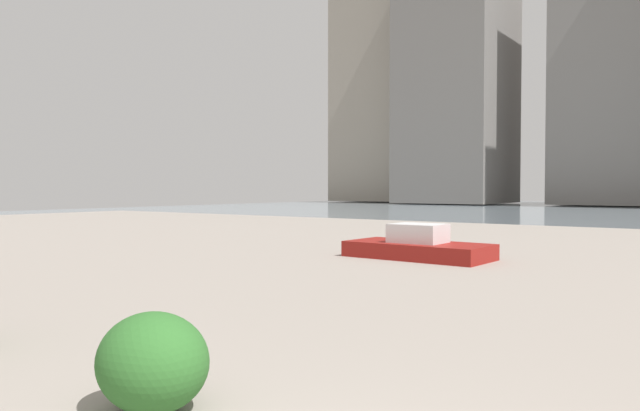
% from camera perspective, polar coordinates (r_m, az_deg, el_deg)
% --- Properties ---
extents(building_slab, '(14.41, 13.49, 28.65)m').
position_cam_1_polar(building_slab, '(70.02, 28.08, 11.04)').
color(building_slab, gray).
rests_on(building_slab, ground).
extents(building_annex, '(10.73, 12.28, 30.33)m').
position_cam_1_polar(building_annex, '(70.95, 13.01, 11.76)').
color(building_annex, gray).
rests_on(building_annex, ground).
extents(building_highrise, '(11.20, 14.01, 29.57)m').
position_cam_1_polar(building_highrise, '(81.27, 6.95, 10.97)').
color(building_highrise, '#9E9384').
rests_on(building_highrise, ground).
extents(shrub_round, '(0.89, 0.80, 0.76)m').
position_cam_1_polar(shrub_round, '(4.82, -15.71, -14.25)').
color(shrub_round, '#2D6628').
rests_on(shrub_round, ground).
extents(boat, '(3.49, 1.77, 0.95)m').
position_cam_1_polar(boat, '(14.56, 9.37, -4.17)').
color(boat, maroon).
rests_on(boat, ground).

